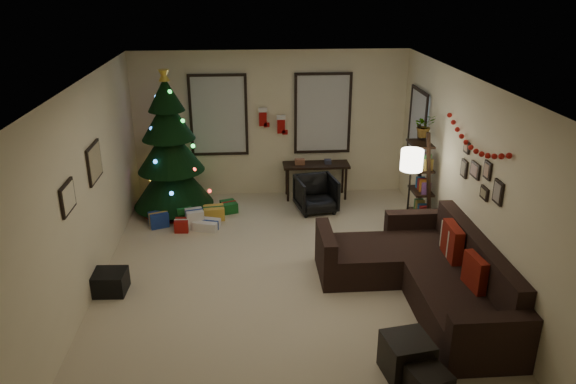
% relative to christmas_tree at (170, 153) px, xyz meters
% --- Properties ---
extents(floor, '(7.00, 7.00, 0.00)m').
position_rel_christmas_tree_xyz_m(floor, '(1.77, -2.75, -1.07)').
color(floor, beige).
rests_on(floor, ground).
extents(ceiling, '(7.00, 7.00, 0.00)m').
position_rel_christmas_tree_xyz_m(ceiling, '(1.77, -2.75, 1.63)').
color(ceiling, white).
rests_on(ceiling, floor).
extents(wall_back, '(5.00, 0.00, 5.00)m').
position_rel_christmas_tree_xyz_m(wall_back, '(1.77, 0.75, 0.28)').
color(wall_back, beige).
rests_on(wall_back, floor).
extents(wall_left, '(0.00, 7.00, 7.00)m').
position_rel_christmas_tree_xyz_m(wall_left, '(-0.73, -2.75, 0.28)').
color(wall_left, beige).
rests_on(wall_left, floor).
extents(wall_right, '(0.00, 7.00, 7.00)m').
position_rel_christmas_tree_xyz_m(wall_right, '(4.27, -2.75, 0.28)').
color(wall_right, beige).
rests_on(wall_right, floor).
extents(window_back_left, '(1.05, 0.06, 1.50)m').
position_rel_christmas_tree_xyz_m(window_back_left, '(0.82, 0.72, 0.48)').
color(window_back_left, '#728CB2').
rests_on(window_back_left, wall_back).
extents(window_back_right, '(1.05, 0.06, 1.50)m').
position_rel_christmas_tree_xyz_m(window_back_right, '(2.72, 0.72, 0.48)').
color(window_back_right, '#728CB2').
rests_on(window_back_right, wall_back).
extents(window_right_wall, '(0.06, 0.90, 1.30)m').
position_rel_christmas_tree_xyz_m(window_right_wall, '(4.24, -0.20, 0.43)').
color(window_right_wall, '#728CB2').
rests_on(window_right_wall, wall_right).
extents(christmas_tree, '(1.39, 1.39, 2.58)m').
position_rel_christmas_tree_xyz_m(christmas_tree, '(0.00, 0.00, 0.00)').
color(christmas_tree, black).
rests_on(christmas_tree, floor).
extents(presents, '(1.50, 1.01, 0.30)m').
position_rel_christmas_tree_xyz_m(presents, '(0.31, -0.49, -0.95)').
color(presents, gold).
rests_on(presents, floor).
extents(sofa, '(1.99, 2.88, 0.89)m').
position_rel_christmas_tree_xyz_m(sofa, '(3.59, -3.05, -0.78)').
color(sofa, black).
rests_on(sofa, floor).
extents(pillow_red_a, '(0.15, 0.42, 0.41)m').
position_rel_christmas_tree_xyz_m(pillow_red_a, '(3.98, -3.61, -0.43)').
color(pillow_red_a, maroon).
rests_on(pillow_red_a, sofa).
extents(pillow_red_b, '(0.15, 0.50, 0.50)m').
position_rel_christmas_tree_xyz_m(pillow_red_b, '(3.98, -2.85, -0.43)').
color(pillow_red_b, maroon).
rests_on(pillow_red_b, sofa).
extents(pillow_cream, '(0.14, 0.39, 0.38)m').
position_rel_christmas_tree_xyz_m(pillow_cream, '(3.98, -2.70, -0.44)').
color(pillow_cream, '#BCB198').
rests_on(pillow_cream, sofa).
extents(ottoman_near, '(0.53, 0.53, 0.44)m').
position_rel_christmas_tree_xyz_m(ottoman_near, '(2.93, -4.55, -0.85)').
color(ottoman_near, black).
rests_on(ottoman_near, floor).
extents(desk, '(1.22, 0.44, 0.66)m').
position_rel_christmas_tree_xyz_m(desk, '(2.58, 0.47, -0.49)').
color(desk, black).
rests_on(desk, floor).
extents(desk_chair, '(0.71, 0.68, 0.63)m').
position_rel_christmas_tree_xyz_m(desk_chair, '(2.51, -0.18, -0.75)').
color(desk_chair, black).
rests_on(desk_chair, floor).
extents(bookshelf, '(0.30, 0.52, 1.76)m').
position_rel_christmas_tree_xyz_m(bookshelf, '(4.07, -1.21, -0.22)').
color(bookshelf, black).
rests_on(bookshelf, floor).
extents(potted_plant, '(0.49, 0.45, 0.46)m').
position_rel_christmas_tree_xyz_m(potted_plant, '(4.07, -1.02, 0.73)').
color(potted_plant, '#4C4C4C').
rests_on(potted_plant, bookshelf).
extents(floor_lamp, '(0.33, 0.33, 1.56)m').
position_rel_christmas_tree_xyz_m(floor_lamp, '(3.72, -1.66, 0.23)').
color(floor_lamp, black).
rests_on(floor_lamp, floor).
extents(art_map, '(0.04, 0.60, 0.50)m').
position_rel_christmas_tree_xyz_m(art_map, '(-0.71, -2.01, 0.52)').
color(art_map, black).
rests_on(art_map, wall_left).
extents(art_abstract, '(0.04, 0.45, 0.35)m').
position_rel_christmas_tree_xyz_m(art_abstract, '(-0.71, -3.21, 0.50)').
color(art_abstract, black).
rests_on(art_abstract, wall_left).
extents(gallery, '(0.03, 1.25, 0.54)m').
position_rel_christmas_tree_xyz_m(gallery, '(4.25, -2.83, 0.50)').
color(gallery, black).
rests_on(gallery, wall_right).
extents(garland, '(0.08, 1.90, 0.30)m').
position_rel_christmas_tree_xyz_m(garland, '(4.22, -2.58, 0.89)').
color(garland, '#A5140C').
rests_on(garland, wall_right).
extents(stocking_left, '(0.20, 0.05, 0.36)m').
position_rel_christmas_tree_xyz_m(stocking_left, '(1.63, 0.68, 0.44)').
color(stocking_left, '#990F0C').
rests_on(stocking_left, wall_back).
extents(stocking_right, '(0.20, 0.05, 0.36)m').
position_rel_christmas_tree_xyz_m(stocking_right, '(1.96, 0.63, 0.31)').
color(stocking_right, '#990F0C').
rests_on(stocking_right, wall_back).
extents(storage_bin, '(0.61, 0.42, 0.29)m').
position_rel_christmas_tree_xyz_m(storage_bin, '(-0.61, -2.67, -0.92)').
color(storage_bin, black).
rests_on(storage_bin, floor).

